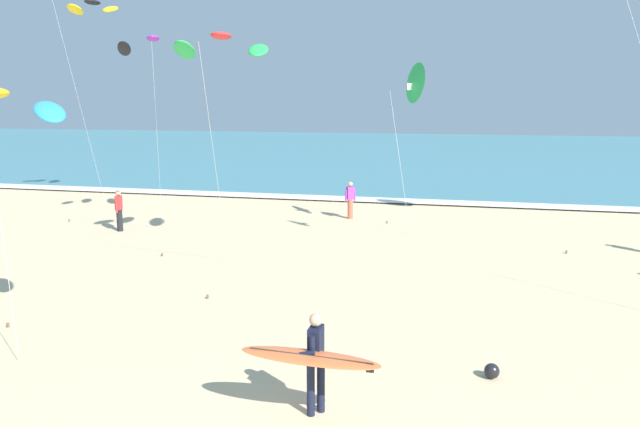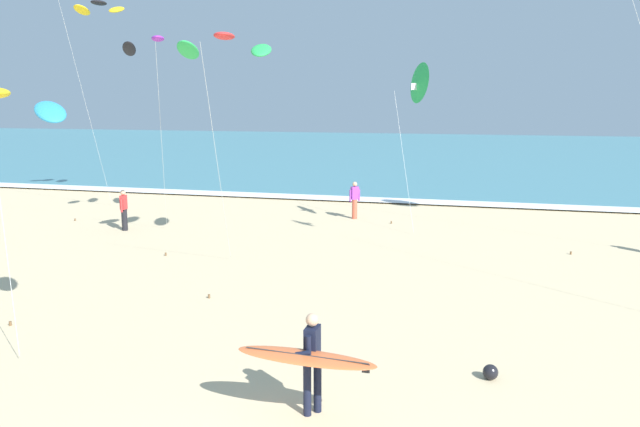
{
  "view_description": "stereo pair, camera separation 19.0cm",
  "coord_description": "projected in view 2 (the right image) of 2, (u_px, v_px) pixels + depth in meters",
  "views": [
    {
      "loc": [
        2.23,
        -5.54,
        5.02
      ],
      "look_at": [
        -0.7,
        6.93,
        2.6
      ],
      "focal_mm": 34.01,
      "sensor_mm": 36.0,
      "label": 1
    },
    {
      "loc": [
        2.41,
        -5.49,
        5.02
      ],
      "look_at": [
        -0.7,
        6.93,
        2.6
      ],
      "focal_mm": 34.01,
      "sensor_mm": 36.0,
      "label": 2
    }
  ],
  "objects": [
    {
      "name": "bystander_purple_top",
      "position": [
        355.0,
        200.0,
        25.72
      ],
      "size": [
        0.41,
        0.34,
        1.59
      ],
      "color": "#D8593F",
      "rests_on": "ground"
    },
    {
      "name": "beach_ball",
      "position": [
        490.0,
        372.0,
        11.01
      ],
      "size": [
        0.28,
        0.28,
        0.28
      ],
      "primitive_type": "sphere",
      "color": "black",
      "rests_on": "ground"
    },
    {
      "name": "surfer_lead",
      "position": [
        309.0,
        357.0,
        9.48
      ],
      "size": [
        2.23,
        0.94,
        1.71
      ],
      "color": "black",
      "rests_on": "ground"
    },
    {
      "name": "kite_arc_charcoal_distant",
      "position": [
        99.0,
        8.0,
        27.32
      ],
      "size": [
        2.38,
        4.36,
        9.4
      ],
      "color": "yellow",
      "rests_on": "ground"
    },
    {
      "name": "shoreline_foam",
      "position": [
        419.0,
        201.0,
        29.73
      ],
      "size": [
        160.0,
        1.46,
        0.01
      ],
      "primitive_type": "cube",
      "color": "white",
      "rests_on": "ocean_water"
    },
    {
      "name": "kite_arc_violet_low",
      "position": [
        158.0,
        46.0,
        22.59
      ],
      "size": [
        3.47,
        5.04,
        7.34
      ],
      "color": "black",
      "rests_on": "ground"
    },
    {
      "name": "ocean_water",
      "position": [
        446.0,
        152.0,
        58.05
      ],
      "size": [
        160.0,
        60.0,
        0.08
      ],
      "primitive_type": "cube",
      "color": "teal",
      "rests_on": "ground"
    },
    {
      "name": "bystander_red_top",
      "position": [
        124.0,
        210.0,
        23.41
      ],
      "size": [
        0.23,
        0.5,
        1.59
      ],
      "color": "black",
      "rests_on": "ground"
    },
    {
      "name": "kite_arc_scarlet_mid",
      "position": [
        225.0,
        46.0,
        18.05
      ],
      "size": [
        3.04,
        4.73,
        6.97
      ],
      "color": "green",
      "rests_on": "ground"
    },
    {
      "name": "kite_delta_emerald_far",
      "position": [
        418.0,
        83.0,
        21.75
      ],
      "size": [
        1.63,
        2.63,
        6.34
      ],
      "color": "green",
      "rests_on": "ground"
    }
  ]
}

